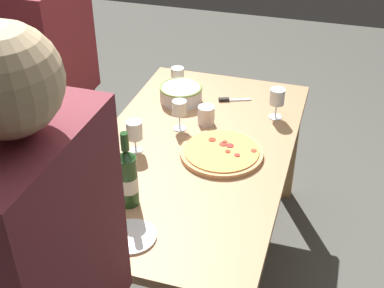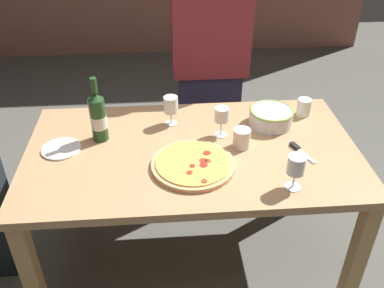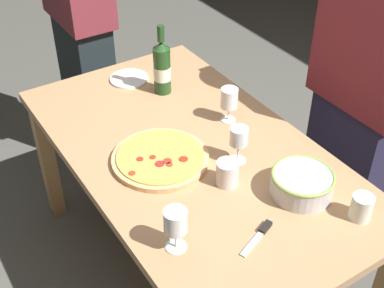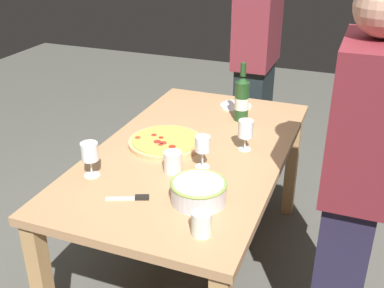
{
  "view_description": "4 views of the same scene",
  "coord_description": "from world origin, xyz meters",
  "px_view_note": "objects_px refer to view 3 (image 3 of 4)",
  "views": [
    {
      "loc": [
        -1.91,
        -0.59,
        2.09
      ],
      "look_at": [
        0.0,
        0.0,
        0.78
      ],
      "focal_mm": 48.49,
      "sensor_mm": 36.0,
      "label": 1
    },
    {
      "loc": [
        -0.13,
        -1.68,
        1.92
      ],
      "look_at": [
        0.0,
        0.0,
        0.78
      ],
      "focal_mm": 39.74,
      "sensor_mm": 36.0,
      "label": 2
    },
    {
      "loc": [
        1.41,
        -0.9,
        2.06
      ],
      "look_at": [
        0.0,
        0.0,
        0.78
      ],
      "focal_mm": 49.43,
      "sensor_mm": 36.0,
      "label": 3
    },
    {
      "loc": [
        1.94,
        0.75,
        1.8
      ],
      "look_at": [
        0.0,
        0.0,
        0.78
      ],
      "focal_mm": 43.91,
      "sensor_mm": 36.0,
      "label": 4
    }
  ],
  "objects_px": {
    "wine_bottle": "(162,67)",
    "serving_bowl": "(302,183)",
    "cup_ceramic": "(228,173)",
    "wine_glass_by_bottle": "(239,137)",
    "side_plate": "(129,79)",
    "person_host": "(79,14)",
    "pizza": "(160,158)",
    "dining_table": "(192,167)",
    "cup_amber": "(361,207)",
    "pizza_knife": "(260,234)",
    "person_guest_left": "(362,99)",
    "wine_glass_near_pizza": "(229,99)",
    "wine_glass_far_left": "(175,222)"
  },
  "relations": [
    {
      "from": "wine_glass_far_left",
      "to": "person_guest_left",
      "type": "bearing_deg",
      "value": 102.02
    },
    {
      "from": "wine_bottle",
      "to": "serving_bowl",
      "type": "bearing_deg",
      "value": 4.5
    },
    {
      "from": "wine_glass_by_bottle",
      "to": "side_plate",
      "type": "height_order",
      "value": "wine_glass_by_bottle"
    },
    {
      "from": "wine_glass_by_bottle",
      "to": "cup_amber",
      "type": "bearing_deg",
      "value": 19.6
    },
    {
      "from": "wine_glass_near_pizza",
      "to": "serving_bowl",
      "type": "bearing_deg",
      "value": -5.61
    },
    {
      "from": "pizza",
      "to": "wine_glass_near_pizza",
      "type": "xyz_separation_m",
      "value": [
        -0.08,
        0.39,
        0.1
      ]
    },
    {
      "from": "wine_glass_far_left",
      "to": "person_host",
      "type": "distance_m",
      "value": 1.6
    },
    {
      "from": "pizza_knife",
      "to": "wine_bottle",
      "type": "bearing_deg",
      "value": 169.1
    },
    {
      "from": "serving_bowl",
      "to": "side_plate",
      "type": "distance_m",
      "value": 1.07
    },
    {
      "from": "dining_table",
      "to": "person_guest_left",
      "type": "xyz_separation_m",
      "value": [
        0.17,
        0.77,
        0.16
      ]
    },
    {
      "from": "pizza",
      "to": "side_plate",
      "type": "bearing_deg",
      "value": 163.47
    },
    {
      "from": "pizza_knife",
      "to": "wine_glass_by_bottle",
      "type": "bearing_deg",
      "value": 154.39
    },
    {
      "from": "wine_glass_far_left",
      "to": "side_plate",
      "type": "relative_size",
      "value": 0.86
    },
    {
      "from": "wine_glass_near_pizza",
      "to": "person_host",
      "type": "height_order",
      "value": "person_host"
    },
    {
      "from": "cup_ceramic",
      "to": "pizza_knife",
      "type": "xyz_separation_m",
      "value": [
        0.27,
        -0.06,
        -0.04
      ]
    },
    {
      "from": "dining_table",
      "to": "wine_bottle",
      "type": "distance_m",
      "value": 0.51
    },
    {
      "from": "wine_bottle",
      "to": "person_host",
      "type": "xyz_separation_m",
      "value": [
        -0.71,
        -0.1,
        0.02
      ]
    },
    {
      "from": "dining_table",
      "to": "person_host",
      "type": "xyz_separation_m",
      "value": [
        -1.15,
        0.03,
        0.24
      ]
    },
    {
      "from": "wine_glass_by_bottle",
      "to": "cup_ceramic",
      "type": "bearing_deg",
      "value": -52.01
    },
    {
      "from": "dining_table",
      "to": "person_host",
      "type": "height_order",
      "value": "person_host"
    },
    {
      "from": "side_plate",
      "to": "pizza_knife",
      "type": "relative_size",
      "value": 1.08
    },
    {
      "from": "person_host",
      "to": "person_guest_left",
      "type": "bearing_deg",
      "value": 30.71
    },
    {
      "from": "dining_table",
      "to": "side_plate",
      "type": "relative_size",
      "value": 8.54
    },
    {
      "from": "wine_glass_near_pizza",
      "to": "pizza_knife",
      "type": "distance_m",
      "value": 0.68
    },
    {
      "from": "person_guest_left",
      "to": "pizza_knife",
      "type": "bearing_deg",
      "value": 34.69
    },
    {
      "from": "wine_glass_near_pizza",
      "to": "side_plate",
      "type": "height_order",
      "value": "wine_glass_near_pizza"
    },
    {
      "from": "person_host",
      "to": "pizza_knife",
      "type": "bearing_deg",
      "value": -1.64
    },
    {
      "from": "cup_amber",
      "to": "person_host",
      "type": "distance_m",
      "value": 1.8
    },
    {
      "from": "dining_table",
      "to": "cup_amber",
      "type": "height_order",
      "value": "cup_amber"
    },
    {
      "from": "wine_bottle",
      "to": "person_guest_left",
      "type": "relative_size",
      "value": 0.2
    },
    {
      "from": "wine_glass_far_left",
      "to": "pizza_knife",
      "type": "distance_m",
      "value": 0.3
    },
    {
      "from": "serving_bowl",
      "to": "wine_bottle",
      "type": "relative_size",
      "value": 0.69
    },
    {
      "from": "pizza",
      "to": "person_host",
      "type": "xyz_separation_m",
      "value": [
        -1.15,
        0.17,
        0.13
      ]
    },
    {
      "from": "wine_glass_near_pizza",
      "to": "wine_glass_far_left",
      "type": "height_order",
      "value": "wine_glass_far_left"
    },
    {
      "from": "pizza",
      "to": "person_guest_left",
      "type": "distance_m",
      "value": 0.93
    },
    {
      "from": "pizza",
      "to": "pizza_knife",
      "type": "bearing_deg",
      "value": 9.2
    },
    {
      "from": "dining_table",
      "to": "wine_bottle",
      "type": "relative_size",
      "value": 4.83
    },
    {
      "from": "wine_glass_far_left",
      "to": "cup_amber",
      "type": "xyz_separation_m",
      "value": [
        0.22,
        0.6,
        -0.07
      ]
    },
    {
      "from": "pizza",
      "to": "person_guest_left",
      "type": "xyz_separation_m",
      "value": [
        0.18,
        0.92,
        0.05
      ]
    },
    {
      "from": "wine_glass_far_left",
      "to": "pizza",
      "type": "bearing_deg",
      "value": 156.5
    },
    {
      "from": "wine_glass_near_pizza",
      "to": "pizza",
      "type": "bearing_deg",
      "value": -77.72
    },
    {
      "from": "cup_ceramic",
      "to": "dining_table",
      "type": "bearing_deg",
      "value": -179.36
    },
    {
      "from": "person_host",
      "to": "person_guest_left",
      "type": "relative_size",
      "value": 1.08
    },
    {
      "from": "pizza_knife",
      "to": "person_guest_left",
      "type": "xyz_separation_m",
      "value": [
        -0.34,
        0.83,
        0.06
      ]
    },
    {
      "from": "wine_glass_near_pizza",
      "to": "person_guest_left",
      "type": "height_order",
      "value": "person_guest_left"
    },
    {
      "from": "serving_bowl",
      "to": "cup_ceramic",
      "type": "relative_size",
      "value": 2.38
    },
    {
      "from": "pizza",
      "to": "wine_glass_by_bottle",
      "type": "height_order",
      "value": "wine_glass_by_bottle"
    },
    {
      "from": "wine_glass_near_pizza",
      "to": "cup_ceramic",
      "type": "distance_m",
      "value": 0.41
    },
    {
      "from": "wine_glass_by_bottle",
      "to": "cup_amber",
      "type": "relative_size",
      "value": 1.66
    },
    {
      "from": "wine_glass_by_bottle",
      "to": "pizza_knife",
      "type": "bearing_deg",
      "value": -25.61
    }
  ]
}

